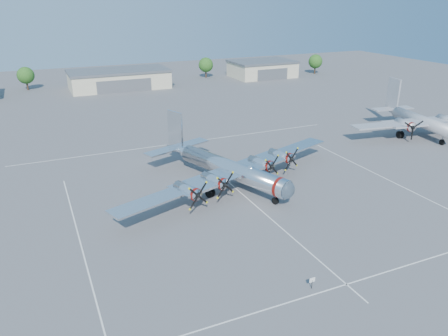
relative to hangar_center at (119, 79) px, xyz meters
name	(u,v)px	position (x,y,z in m)	size (l,w,h in m)	color
ground	(243,195)	(0.00, -81.96, -2.71)	(260.00, 260.00, 0.00)	#515153
parking_lines	(249,200)	(0.00, -83.71, -2.71)	(60.00, 50.08, 0.01)	silver
hangar_center	(119,79)	(0.00, 0.00, 0.00)	(28.60, 14.60, 5.40)	beige
hangar_east	(262,69)	(48.00, 0.00, 0.00)	(20.60, 14.60, 5.40)	beige
tree_west	(26,75)	(-25.00, 8.04, 1.51)	(4.80, 4.80, 6.64)	#382619
tree_east	(206,65)	(30.00, 6.04, 1.51)	(4.80, 4.80, 6.64)	#382619
tree_far_east	(315,61)	(68.00, -1.96, 1.51)	(4.80, 4.80, 6.64)	#382619
main_bomber_b29	(226,184)	(-0.62, -77.67, -2.71)	(39.31, 26.89, 8.69)	silver
twin_engine_east	(416,134)	(43.79, -70.74, -2.71)	(30.16, 21.69, 9.56)	#A6A6AA
info_placard	(312,281)	(-3.38, -103.13, -1.89)	(0.62, 0.07, 1.17)	black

